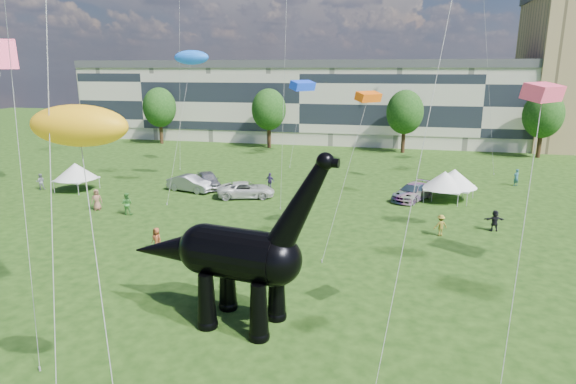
# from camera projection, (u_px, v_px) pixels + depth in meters

# --- Properties ---
(ground) EXTENTS (220.00, 220.00, 0.00)m
(ground) POSITION_uv_depth(u_px,v_px,m) (217.00, 343.00, 21.28)
(ground) COLOR #16330C
(ground) RESTS_ON ground
(terrace_row) EXTENTS (78.00, 11.00, 12.00)m
(terrace_row) POSITION_uv_depth(u_px,v_px,m) (306.00, 104.00, 80.03)
(terrace_row) COLOR beige
(terrace_row) RESTS_ON ground
(tree_far_left) EXTENTS (5.20, 5.20, 9.44)m
(tree_far_left) POSITION_uv_depth(u_px,v_px,m) (159.00, 104.00, 76.26)
(tree_far_left) COLOR #382314
(tree_far_left) RESTS_ON ground
(tree_mid_left) EXTENTS (5.20, 5.20, 9.44)m
(tree_mid_left) POSITION_uv_depth(u_px,v_px,m) (269.00, 106.00, 72.34)
(tree_mid_left) COLOR #382314
(tree_mid_left) RESTS_ON ground
(tree_mid_right) EXTENTS (5.20, 5.20, 9.44)m
(tree_mid_right) POSITION_uv_depth(u_px,v_px,m) (405.00, 109.00, 67.98)
(tree_mid_right) COLOR #382314
(tree_mid_right) RESTS_ON ground
(tree_far_right) EXTENTS (5.20, 5.20, 9.44)m
(tree_far_right) POSITION_uv_depth(u_px,v_px,m) (544.00, 111.00, 64.06)
(tree_far_right) COLOR #382314
(tree_far_right) RESTS_ON ground
(dinosaur_sculpture) EXTENTS (10.88, 3.67, 8.85)m
(dinosaur_sculpture) POSITION_uv_depth(u_px,v_px,m) (232.00, 256.00, 22.36)
(dinosaur_sculpture) COLOR black
(dinosaur_sculpture) RESTS_ON ground
(car_silver) EXTENTS (4.33, 5.15, 1.66)m
(car_silver) POSITION_uv_depth(u_px,v_px,m) (208.00, 180.00, 48.75)
(car_silver) COLOR #A3A3A7
(car_silver) RESTS_ON ground
(car_grey) EXTENTS (5.05, 2.79, 1.58)m
(car_grey) POSITION_uv_depth(u_px,v_px,m) (190.00, 183.00, 47.45)
(car_grey) COLOR gray
(car_grey) RESTS_ON ground
(car_white) EXTENTS (5.84, 3.96, 1.49)m
(car_white) POSITION_uv_depth(u_px,v_px,m) (246.00, 190.00, 45.17)
(car_white) COLOR silver
(car_white) RESTS_ON ground
(car_dark) EXTENTS (4.32, 5.61, 1.52)m
(car_dark) POSITION_uv_depth(u_px,v_px,m) (413.00, 192.00, 44.34)
(car_dark) COLOR #595960
(car_dark) RESTS_ON ground
(gazebo_near) EXTENTS (5.18, 5.18, 2.90)m
(gazebo_near) POSITION_uv_depth(u_px,v_px,m) (454.00, 178.00, 44.05)
(gazebo_near) COLOR white
(gazebo_near) RESTS_ON ground
(gazebo_far) EXTENTS (4.86, 4.86, 2.78)m
(gazebo_far) POSITION_uv_depth(u_px,v_px,m) (445.00, 180.00, 43.68)
(gazebo_far) COLOR white
(gazebo_far) RESTS_ON ground
(gazebo_left) EXTENTS (4.41, 4.41, 2.79)m
(gazebo_left) POSITION_uv_depth(u_px,v_px,m) (76.00, 171.00, 47.43)
(gazebo_left) COLOR silver
(gazebo_left) RESTS_ON ground
(visitors) EXTENTS (47.69, 43.49, 1.86)m
(visitors) POSITION_uv_depth(u_px,v_px,m) (259.00, 220.00, 35.77)
(visitors) COLOR gray
(visitors) RESTS_ON ground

